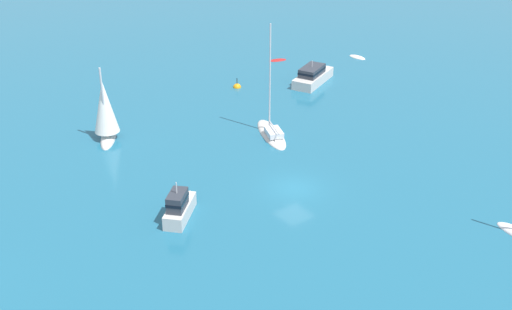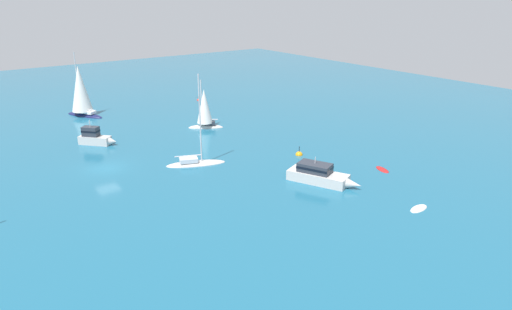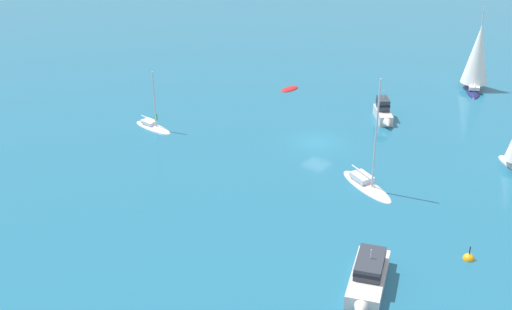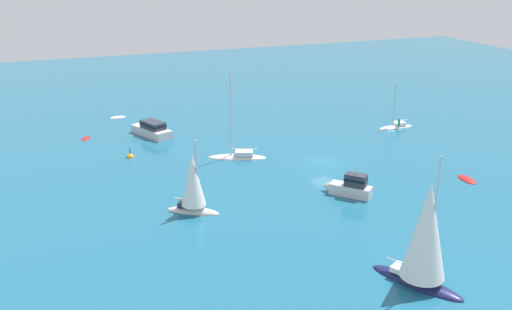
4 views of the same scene
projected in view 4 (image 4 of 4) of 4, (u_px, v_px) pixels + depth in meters
The scene contains 11 objects.
ground_plane at pixel (324, 162), 64.15m from camera, with size 163.12×163.12×0.00m, color #1E607F.
sailboat at pixel (238, 156), 65.31m from camera, with size 4.34×7.02×10.77m.
launch at pixel (151, 129), 73.33m from camera, with size 7.81×4.69×2.70m.
sloop at pixel (425, 239), 38.96m from camera, with size 7.07×4.84×10.51m.
sailboat_1 at pixel (396, 127), 76.69m from camera, with size 1.53×5.18×6.78m.
powerboat at pixel (350, 187), 54.89m from camera, with size 4.58×4.31×3.23m.
rib at pixel (86, 138), 72.23m from camera, with size 2.42×1.62×0.32m.
ketch at pixel (193, 187), 50.70m from camera, with size 3.83×4.96×7.51m.
dinghy at pixel (467, 180), 58.96m from camera, with size 2.87×1.60×0.46m.
rib_1 at pixel (118, 118), 81.45m from camera, with size 1.29×2.44×0.45m.
mooring_buoy at pixel (130, 157), 65.50m from camera, with size 0.87×0.87×1.52m.
Camera 4 is at (-53.39, 28.67, 22.45)m, focal length 39.08 mm.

